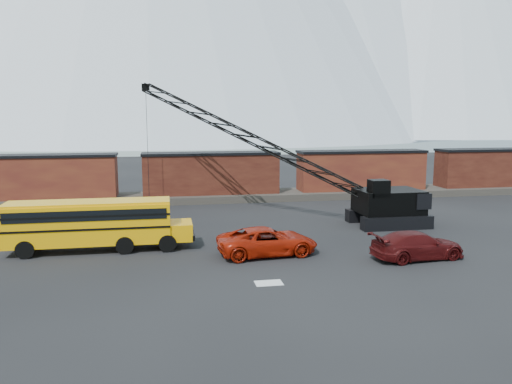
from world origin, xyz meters
The scene contains 11 objects.
ground centered at (0.00, 0.00, 0.00)m, with size 160.00×160.00×0.00m, color black.
gravel_berm centered at (0.00, 22.00, 0.35)m, with size 120.00×5.00×0.70m, color #443E38.
boxcar_west_near centered at (-16.00, 22.00, 2.76)m, with size 13.70×3.10×4.17m.
boxcar_mid centered at (0.00, 22.00, 2.76)m, with size 13.70×3.10×4.17m.
boxcar_east_near centered at (16.00, 22.00, 2.76)m, with size 13.70×3.10×4.17m.
boxcar_east_far centered at (32.00, 22.00, 2.76)m, with size 13.70×3.10×4.17m.
snow_patch centered at (0.50, -4.00, 0.01)m, with size 1.40×0.90×0.02m, color silver.
school_bus centered at (-9.00, 4.12, 1.79)m, with size 11.65×2.65×3.19m.
red_pickup centered at (1.51, 1.22, 0.85)m, with size 2.83×6.15×1.71m, color #A01907.
maroon_suv centered at (10.15, -1.24, 0.82)m, with size 2.31×5.67×1.65m, color #410B0C.
crawler_crane centered at (2.38, 13.35, 6.69)m, with size 21.88×13.53×11.54m.
Camera 1 is at (-4.55, -27.98, 8.46)m, focal length 35.00 mm.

